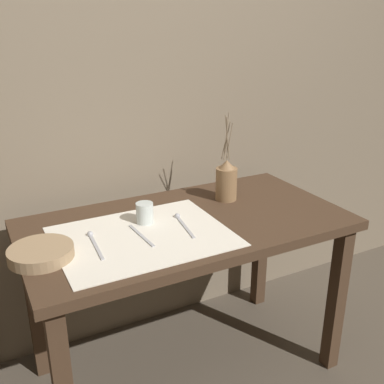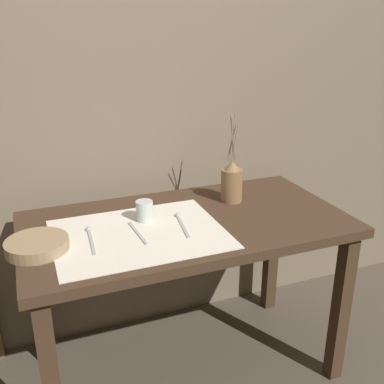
{
  "view_description": "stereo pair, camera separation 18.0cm",
  "coord_description": "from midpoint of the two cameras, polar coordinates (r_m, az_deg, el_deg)",
  "views": [
    {
      "loc": [
        -0.76,
        -1.5,
        1.52
      ],
      "look_at": [
        0.02,
        0.0,
        0.87
      ],
      "focal_mm": 42.0,
      "sensor_mm": 36.0,
      "label": 1
    },
    {
      "loc": [
        -0.59,
        -1.57,
        1.52
      ],
      "look_at": [
        0.02,
        0.0,
        0.87
      ],
      "focal_mm": 42.0,
      "sensor_mm": 36.0,
      "label": 2
    }
  ],
  "objects": [
    {
      "name": "spoon_inner",
      "position": [
        1.83,
        1.28,
        -3.62
      ],
      "size": [
        0.05,
        0.22,
        0.02
      ],
      "color": "#A8A8AD",
      "rests_on": "wooden_table"
    },
    {
      "name": "pitcher_with_flowers",
      "position": [
        2.02,
        7.62,
        1.17
      ],
      "size": [
        0.1,
        0.1,
        0.39
      ],
      "color": "olive",
      "rests_on": "wooden_table"
    },
    {
      "name": "ground_plane",
      "position": [
        2.26,
        1.82,
        -21.33
      ],
      "size": [
        12.0,
        12.0,
        0.0
      ],
      "primitive_type": "plane",
      "color": "brown"
    },
    {
      "name": "glass_tumbler_near",
      "position": [
        1.82,
        -3.24,
        -2.46
      ],
      "size": [
        0.07,
        0.07,
        0.08
      ],
      "color": "silver",
      "rests_on": "wooden_table"
    },
    {
      "name": "wooden_table",
      "position": [
        1.89,
        2.05,
        -6.48
      ],
      "size": [
        1.32,
        0.7,
        0.75
      ],
      "color": "#422D1E",
      "rests_on": "ground_plane"
    },
    {
      "name": "wooden_bowl",
      "position": [
        1.66,
        -16.17,
        -6.59
      ],
      "size": [
        0.22,
        0.22,
        0.04
      ],
      "color": "#9E7F5B",
      "rests_on": "wooden_table"
    },
    {
      "name": "fork_outer",
      "position": [
        1.72,
        -3.94,
        -5.29
      ],
      "size": [
        0.03,
        0.21,
        0.0
      ],
      "color": "#A8A8AD",
      "rests_on": "wooden_table"
    },
    {
      "name": "linen_cloth",
      "position": [
        1.72,
        -3.77,
        -5.4
      ],
      "size": [
        0.65,
        0.5,
        0.0
      ],
      "color": "silver",
      "rests_on": "wooden_table"
    },
    {
      "name": "stone_wall_back",
      "position": [
        2.13,
        -2.77,
        12.25
      ],
      "size": [
        7.0,
        0.06,
        2.4
      ],
      "color": "#7A6B56",
      "rests_on": "ground_plane"
    },
    {
      "name": "spoon_outer",
      "position": [
        1.73,
        -9.95,
        -5.39
      ],
      "size": [
        0.03,
        0.22,
        0.02
      ],
      "color": "#A8A8AD",
      "rests_on": "wooden_table"
    }
  ]
}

